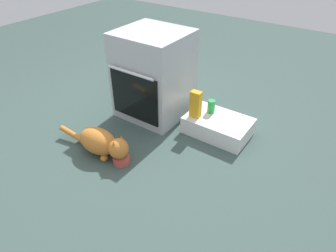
# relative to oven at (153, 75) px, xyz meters

# --- Properties ---
(ground) EXTENTS (8.00, 8.00, 0.00)m
(ground) POSITION_rel_oven_xyz_m (0.09, -0.39, -0.40)
(ground) COLOR #384C47
(oven) EXTENTS (0.59, 0.60, 0.79)m
(oven) POSITION_rel_oven_xyz_m (0.00, 0.00, 0.00)
(oven) COLOR #B7BABF
(oven) RESTS_ON ground
(pantry_cabinet) EXTENTS (0.55, 0.36, 0.15)m
(pantry_cabinet) POSITION_rel_oven_xyz_m (0.67, 0.04, -0.32)
(pantry_cabinet) COLOR white
(pantry_cabinet) RESTS_ON ground
(food_bowl) EXTENTS (0.13, 0.13, 0.09)m
(food_bowl) POSITION_rel_oven_xyz_m (0.23, -0.74, -0.36)
(food_bowl) COLOR #C64C47
(food_bowl) RESTS_ON ground
(cat) EXTENTS (0.72, 0.22, 0.23)m
(cat) POSITION_rel_oven_xyz_m (0.04, -0.75, -0.28)
(cat) COLOR #C6752D
(cat) RESTS_ON ground
(soda_can) EXTENTS (0.07, 0.07, 0.12)m
(soda_can) POSITION_rel_oven_xyz_m (0.56, 0.08, -0.18)
(soda_can) COLOR green
(soda_can) RESTS_ON pantry_cabinet
(juice_carton) EXTENTS (0.09, 0.06, 0.24)m
(juice_carton) POSITION_rel_oven_xyz_m (0.48, -0.05, -0.12)
(juice_carton) COLOR orange
(juice_carton) RESTS_ON pantry_cabinet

